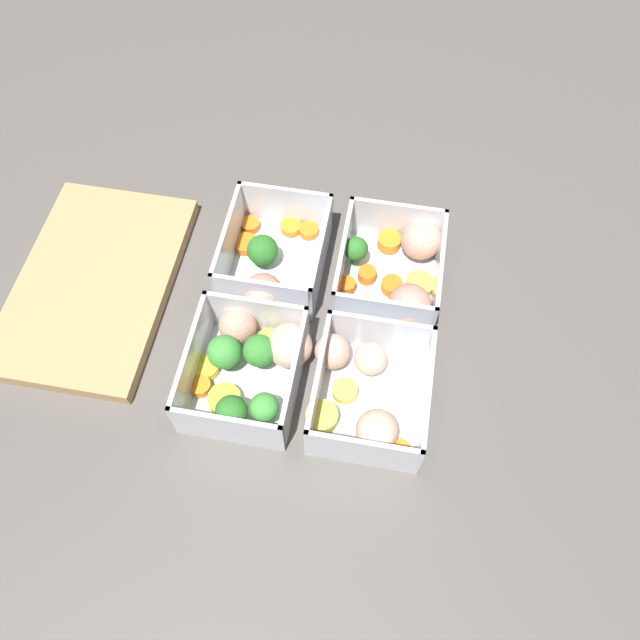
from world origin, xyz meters
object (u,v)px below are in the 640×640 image
at_px(container_near_left, 364,393).
at_px(container_near_right, 398,272).
at_px(container_far_left, 251,362).
at_px(container_far_right, 270,262).

height_order(container_near_left, container_near_right, same).
distance_m(container_near_left, container_far_left, 0.13).
distance_m(container_far_left, container_far_right, 0.14).
distance_m(container_near_right, container_far_left, 0.21).
relative_size(container_near_left, container_near_right, 0.93).
xyz_separation_m(container_near_left, container_far_left, (0.01, 0.13, 0.00)).
bearing_deg(container_far_left, container_far_right, 3.72).
bearing_deg(container_far_left, container_near_right, -44.50).
xyz_separation_m(container_near_left, container_far_right, (0.15, 0.14, 0.00)).
height_order(container_near_right, container_far_right, same).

